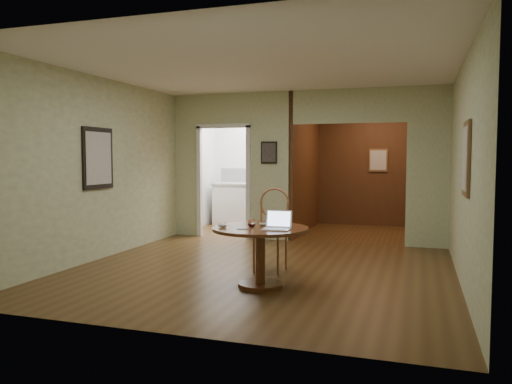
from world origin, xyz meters
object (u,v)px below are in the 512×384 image
(closed_laptop, at_px, (275,225))
(chair, at_px, (272,225))
(dining_table, at_px, (260,243))
(open_laptop, at_px, (277,224))

(closed_laptop, bearing_deg, chair, 88.71)
(dining_table, distance_m, chair, 0.89)
(open_laptop, height_order, closed_laptop, open_laptop)
(open_laptop, relative_size, closed_laptop, 0.83)
(dining_table, distance_m, open_laptop, 0.35)
(open_laptop, bearing_deg, closed_laptop, 109.59)
(dining_table, relative_size, chair, 1.02)
(chair, distance_m, open_laptop, 1.04)
(dining_table, bearing_deg, closed_laptop, 46.32)
(open_laptop, bearing_deg, chair, 108.11)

